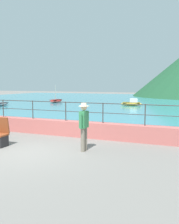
% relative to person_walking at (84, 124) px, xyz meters
% --- Properties ---
extents(ground_plane, '(120.00, 120.00, 0.00)m').
position_rel_person_walking_xyz_m(ground_plane, '(-1.88, -1.00, -0.98)').
color(ground_plane, slate).
extents(promenade_wall, '(20.00, 0.56, 0.70)m').
position_rel_person_walking_xyz_m(promenade_wall, '(-1.88, 2.20, -0.63)').
color(promenade_wall, '#BC605B').
rests_on(promenade_wall, ground).
extents(railing, '(18.44, 0.04, 0.90)m').
position_rel_person_walking_xyz_m(railing, '(-1.88, 2.20, 0.35)').
color(railing, '#383330').
rests_on(railing, promenade_wall).
extents(lake_water, '(64.00, 44.32, 0.06)m').
position_rel_person_walking_xyz_m(lake_water, '(-1.88, 24.84, -0.95)').
color(lake_water, teal).
rests_on(lake_water, ground).
extents(person_walking, '(0.38, 0.57, 1.75)m').
position_rel_person_walking_xyz_m(person_walking, '(0.00, 0.00, 0.00)').
color(person_walking, slate).
rests_on(person_walking, ground).
extents(boat_0, '(2.45, 1.44, 0.76)m').
position_rel_person_walking_xyz_m(boat_0, '(-2.34, 18.37, -0.65)').
color(boat_0, gold).
rests_on(boat_0, lake_water).
extents(boat_1, '(1.06, 2.36, 2.21)m').
position_rel_person_walking_xyz_m(boat_1, '(-12.27, 19.41, -0.71)').
color(boat_1, red).
rests_on(boat_1, lake_water).
extents(boat_2, '(1.15, 2.39, 0.36)m').
position_rel_person_walking_xyz_m(boat_2, '(-15.27, 12.82, -0.72)').
color(boat_2, gray).
rests_on(boat_2, lake_water).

